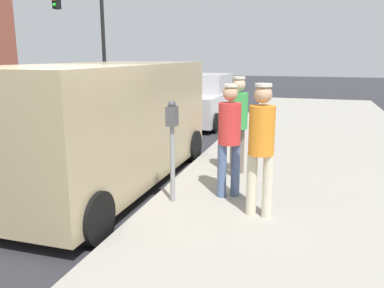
{
  "coord_description": "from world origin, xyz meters",
  "views": [
    {
      "loc": [
        3.24,
        -4.62,
        2.3
      ],
      "look_at": [
        1.65,
        0.67,
        1.05
      ],
      "focal_mm": 36.97,
      "sensor_mm": 36.0,
      "label": 1
    }
  ],
  "objects": [
    {
      "name": "pedestrian_in_red",
      "position": [
        2.1,
        1.13,
        1.14
      ],
      "size": [
        0.34,
        0.34,
        1.73
      ],
      "color": "#4C608C",
      "rests_on": "sidewalk_slab"
    },
    {
      "name": "pedestrian_in_orange",
      "position": [
        2.65,
        0.49,
        1.19
      ],
      "size": [
        0.36,
        0.34,
        1.79
      ],
      "color": "beige",
      "rests_on": "sidewalk_slab"
    },
    {
      "name": "pedestrian_in_green",
      "position": [
        2.01,
        2.31,
        1.18
      ],
      "size": [
        0.34,
        0.34,
        1.78
      ],
      "color": "#726656",
      "rests_on": "sidewalk_slab"
    },
    {
      "name": "traffic_light_corner",
      "position": [
        -6.32,
        11.07,
        3.52
      ],
      "size": [
        2.48,
        0.42,
        5.2
      ],
      "color": "black",
      "rests_on": "ground"
    },
    {
      "name": "ground_plane",
      "position": [
        0.0,
        0.0,
        0.0
      ],
      "size": [
        80.0,
        80.0,
        0.0
      ],
      "primitive_type": "plane",
      "color": "#2D2D33"
    },
    {
      "name": "parking_meter_near",
      "position": [
        1.35,
        0.67,
        1.18
      ],
      "size": [
        0.14,
        0.18,
        1.52
      ],
      "color": "gray",
      "rests_on": "sidewalk_slab"
    },
    {
      "name": "parked_sedan_ahead",
      "position": [
        -0.34,
        8.47,
        0.75
      ],
      "size": [
        2.0,
        4.43,
        1.65
      ],
      "color": "#BCBCC1",
      "rests_on": "ground"
    },
    {
      "name": "fire_hydrant",
      "position": [
        1.45,
        5.53,
        0.57
      ],
      "size": [
        0.24,
        0.24,
        0.86
      ],
      "color": "red",
      "rests_on": "sidewalk_slab"
    },
    {
      "name": "sidewalk_slab",
      "position": [
        3.5,
        0.0,
        0.07
      ],
      "size": [
        5.0,
        32.0,
        0.15
      ],
      "primitive_type": "cube",
      "color": "#9E998E",
      "rests_on": "ground"
    },
    {
      "name": "parked_van",
      "position": [
        -0.15,
        1.43,
        1.15
      ],
      "size": [
        2.17,
        5.22,
        2.15
      ],
      "color": "tan",
      "rests_on": "ground"
    }
  ]
}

